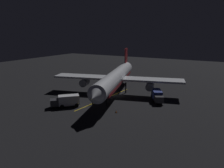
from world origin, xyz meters
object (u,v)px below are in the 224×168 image
(catering_truck, at_px, (157,96))
(airliner, at_px, (116,78))
(baggage_truck, at_px, (66,101))
(ground_crew_worker, at_px, (93,101))
(traffic_cone_near_left, at_px, (75,100))
(traffic_cone_near_right, at_px, (116,111))

(catering_truck, bearing_deg, airliner, 0.32)
(baggage_truck, distance_m, ground_crew_worker, 6.07)
(baggage_truck, xyz_separation_m, traffic_cone_near_left, (1.00, -4.35, -1.10))
(catering_truck, bearing_deg, traffic_cone_near_right, 67.53)
(airliner, distance_m, ground_crew_worker, 10.73)
(airliner, height_order, traffic_cone_near_right, airliner)
(airliner, bearing_deg, baggage_truck, 70.23)
(catering_truck, distance_m, traffic_cone_near_right, 13.13)
(ground_crew_worker, bearing_deg, traffic_cone_near_left, -0.23)
(airliner, bearing_deg, traffic_cone_near_left, 58.32)
(airliner, xyz_separation_m, traffic_cone_near_left, (6.14, 9.96, -4.46))
(catering_truck, distance_m, ground_crew_worker, 15.98)
(traffic_cone_near_left, bearing_deg, baggage_truck, 102.95)
(baggage_truck, distance_m, traffic_cone_near_right, 11.91)
(baggage_truck, relative_size, ground_crew_worker, 3.43)
(traffic_cone_near_left, bearing_deg, catering_truck, -150.40)
(airliner, bearing_deg, traffic_cone_near_right, 118.35)
(airliner, height_order, catering_truck, airliner)
(traffic_cone_near_left, xyz_separation_m, traffic_cone_near_right, (-12.64, 2.08, 0.00))
(traffic_cone_near_left, bearing_deg, airliner, -121.68)
(traffic_cone_near_right, bearing_deg, airliner, -61.65)
(catering_truck, relative_size, traffic_cone_near_right, 11.91)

